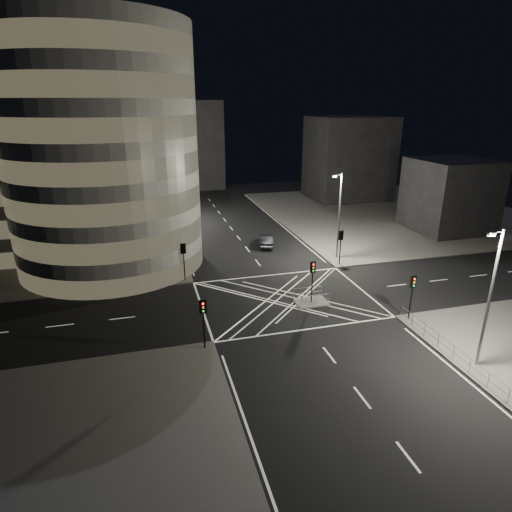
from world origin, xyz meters
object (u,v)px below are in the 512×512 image
object	(u,v)px
street_lamp_left_far	(162,188)
sedan	(266,240)
street_lamp_left_near	(171,218)
street_lamp_right_near	(490,295)
street_lamp_right_far	(339,213)
traffic_signal_nr	(412,289)
traffic_signal_fr	(341,241)
traffic_signal_island	(313,274)
central_island	(311,302)
traffic_signal_fl	(184,255)
traffic_signal_nl	(203,315)

from	to	relation	value
street_lamp_left_far	sedan	size ratio (longest dim) A/B	2.14
street_lamp_left_near	street_lamp_right_near	bearing A→B (deg)	-54.03
street_lamp_right_near	sedan	xyz separation A→B (m)	(-6.74, 29.67, -4.77)
street_lamp_right_far	street_lamp_right_near	bearing A→B (deg)	-90.00
traffic_signal_nr	traffic_signal_fr	bearing A→B (deg)	90.00
street_lamp_right_far	street_lamp_right_near	size ratio (longest dim) A/B	1.00
traffic_signal_island	sedan	world-z (taller)	traffic_signal_island
central_island	street_lamp_right_far	distance (m)	13.98
traffic_signal_island	street_lamp_left_far	distance (m)	33.61
central_island	traffic_signal_fl	bearing A→B (deg)	142.46
central_island	traffic_signal_island	world-z (taller)	traffic_signal_island
traffic_signal_fl	street_lamp_left_far	size ratio (longest dim) A/B	0.40
traffic_signal_fl	street_lamp_right_near	xyz separation A→B (m)	(18.24, -20.80, 2.63)
traffic_signal_nr	street_lamp_left_near	bearing A→B (deg)	134.13
traffic_signal_nl	street_lamp_right_near	xyz separation A→B (m)	(18.24, -7.20, 2.63)
traffic_signal_fl	street_lamp_right_far	world-z (taller)	street_lamp_right_far
traffic_signal_fl	street_lamp_right_near	bearing A→B (deg)	-48.76
central_island	street_lamp_right_far	size ratio (longest dim) A/B	0.30
central_island	traffic_signal_nl	bearing A→B (deg)	-153.86
street_lamp_left_near	traffic_signal_island	bearing A→B (deg)	-49.73
traffic_signal_fl	street_lamp_left_near	world-z (taller)	street_lamp_left_near
central_island	sedan	distance (m)	17.20
traffic_signal_fr	traffic_signal_nr	size ratio (longest dim) A/B	1.00
traffic_signal_nl	street_lamp_right_near	size ratio (longest dim) A/B	0.40
traffic_signal_nr	street_lamp_right_near	xyz separation A→B (m)	(0.64, -7.20, 2.63)
central_island	traffic_signal_nr	distance (m)	9.08
traffic_signal_fr	sedan	distance (m)	10.98
traffic_signal_island	street_lamp_left_near	distance (m)	17.89
traffic_signal_nl	street_lamp_right_far	distance (m)	24.27
traffic_signal_fr	street_lamp_right_far	distance (m)	3.48
central_island	street_lamp_right_far	xyz separation A→B (m)	(7.44, 10.50, 5.47)
traffic_signal_island	street_lamp_right_near	bearing A→B (deg)	-59.25
street_lamp_right_far	sedan	size ratio (longest dim) A/B	2.14
street_lamp_left_near	street_lamp_right_near	size ratio (longest dim) A/B	1.00
traffic_signal_fr	street_lamp_right_far	size ratio (longest dim) A/B	0.40
central_island	sedan	xyz separation A→B (m)	(0.69, 17.17, 0.70)
traffic_signal_nr	sedan	bearing A→B (deg)	105.20
traffic_signal_fr	street_lamp_right_near	bearing A→B (deg)	-88.25
traffic_signal_nr	street_lamp_left_far	world-z (taller)	street_lamp_left_far
traffic_signal_fl	traffic_signal_nr	world-z (taller)	same
street_lamp_right_near	street_lamp_left_near	bearing A→B (deg)	125.97
traffic_signal_island	traffic_signal_fl	bearing A→B (deg)	142.46
traffic_signal_fl	traffic_signal_island	size ratio (longest dim) A/B	1.00
street_lamp_right_far	street_lamp_right_near	distance (m)	23.00
traffic_signal_nr	street_lamp_left_far	xyz separation A→B (m)	(-18.24, 36.80, 2.63)
street_lamp_right_far	traffic_signal_fr	bearing A→B (deg)	-106.11
central_island	traffic_signal_fr	xyz separation A→B (m)	(6.80, 8.30, 2.84)
street_lamp_right_near	traffic_signal_fl	bearing A→B (deg)	131.24
central_island	traffic_signal_island	size ratio (longest dim) A/B	0.75
traffic_signal_nr	street_lamp_left_far	size ratio (longest dim) A/B	0.40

